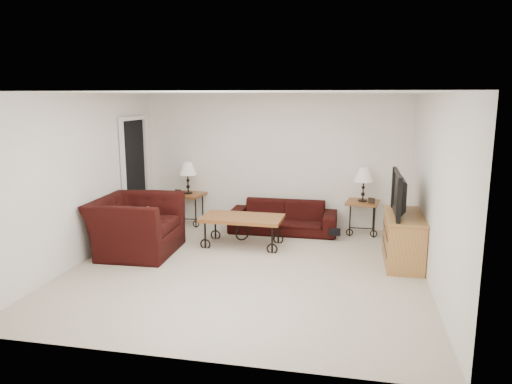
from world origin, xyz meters
TOP-DOWN VIEW (x-y plane):
  - ground at (0.00, 0.00)m, footprint 5.00×5.00m
  - wall_back at (0.00, 2.50)m, footprint 5.00×0.02m
  - wall_front at (0.00, -2.50)m, footprint 5.00×0.02m
  - wall_left at (-2.50, 0.00)m, footprint 0.02×5.00m
  - wall_right at (2.50, 0.00)m, footprint 0.02×5.00m
  - ceiling at (0.00, 0.00)m, footprint 5.00×5.00m
  - doorway at (-2.47, 1.65)m, footprint 0.08×0.94m
  - sofa at (0.24, 2.02)m, footprint 1.93×0.76m
  - side_table_left at (-1.64, 2.20)m, footprint 0.64×0.64m
  - side_table_right at (1.65, 2.20)m, footprint 0.63×0.63m
  - lamp_left at (-1.64, 2.20)m, footprint 0.40×0.40m
  - lamp_right at (1.65, 2.20)m, footprint 0.39×0.39m
  - photo_frame_left at (-1.79, 2.05)m, footprint 0.12×0.02m
  - photo_frame_right at (1.80, 2.05)m, footprint 0.12×0.06m
  - coffee_table at (-0.31, 1.08)m, footprint 1.35×0.75m
  - armchair at (-1.88, 0.40)m, footprint 1.25×1.41m
  - throw_pillow at (-1.72, 0.35)m, footprint 0.12×0.41m
  - tv_stand at (2.23, 0.73)m, footprint 0.51×1.23m
  - television at (2.21, 0.73)m, footprint 0.14×1.11m
  - backpack at (1.19, 1.74)m, footprint 0.35×0.31m

SIDE VIEW (x-z plane):
  - ground at x=0.00m, z-range 0.00..0.00m
  - backpack at x=1.19m, z-range 0.00..0.39m
  - coffee_table at x=-0.31m, z-range 0.00..0.50m
  - sofa at x=0.24m, z-range 0.00..0.56m
  - side_table_right at x=1.65m, z-range 0.00..0.60m
  - side_table_left at x=-1.64m, z-range 0.00..0.61m
  - tv_stand at x=2.23m, z-range 0.00..0.74m
  - armchair at x=-1.88m, z-range 0.00..0.89m
  - throw_pillow at x=-1.72m, z-range 0.32..0.72m
  - photo_frame_right at x=1.80m, z-range 0.60..0.70m
  - photo_frame_left at x=-1.79m, z-range 0.61..0.71m
  - lamp_right at x=1.65m, z-range 0.60..1.21m
  - lamp_left at x=-1.64m, z-range 0.61..1.23m
  - doorway at x=-2.47m, z-range 0.00..2.04m
  - television at x=2.21m, z-range 0.74..1.38m
  - wall_back at x=0.00m, z-range 0.00..2.50m
  - wall_front at x=0.00m, z-range 0.00..2.50m
  - wall_left at x=-2.50m, z-range 0.00..2.50m
  - wall_right at x=2.50m, z-range 0.00..2.50m
  - ceiling at x=0.00m, z-range 2.50..2.50m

